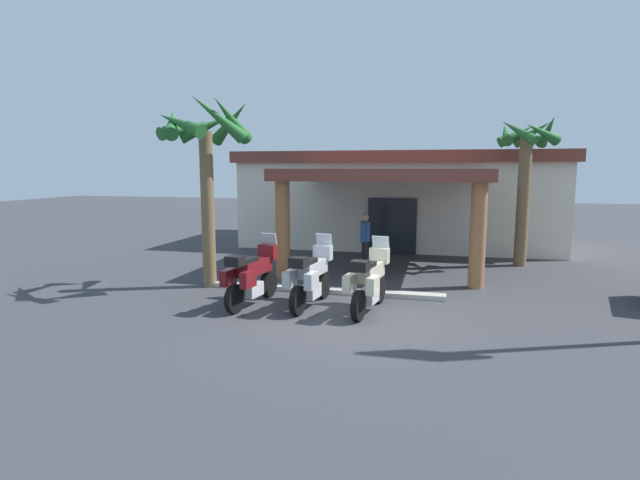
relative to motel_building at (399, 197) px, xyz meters
name	(u,v)px	position (x,y,z in m)	size (l,w,h in m)	color
ground_plane	(351,318)	(0.02, -11.38, -1.98)	(80.00, 80.00, 0.00)	#38383D
motel_building	(399,197)	(0.00, 0.00, 0.00)	(12.86, 11.97, 3.85)	silver
motorcycle_maroon	(252,276)	(-2.43, -10.91, -1.28)	(0.83, 2.20, 1.61)	black
motorcycle_silver	(311,277)	(-1.05, -10.72, -1.28)	(0.78, 2.21, 1.61)	black
motorcycle_cream	(369,281)	(0.32, -10.81, -1.28)	(0.83, 2.21, 1.61)	black
pedestrian	(365,237)	(-0.53, -6.00, -0.95)	(0.32, 0.46, 1.77)	black
palm_tree_near_portico	(525,160)	(4.37, -4.23, 1.46)	(1.98, 2.05, 4.90)	brown
palm_tree_roadside	(205,146)	(-4.27, -9.44, 1.80)	(2.52, 2.49, 5.06)	brown
curb_strip	(324,290)	(-1.05, -9.36, -1.92)	(6.13, 0.36, 0.12)	#ADA89E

